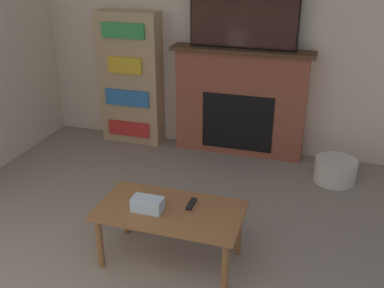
# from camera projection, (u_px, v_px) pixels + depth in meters

# --- Properties ---
(wall_back) EXTENTS (5.55, 0.06, 2.70)m
(wall_back) POSITION_uv_depth(u_px,v_px,m) (241.00, 29.00, 4.73)
(wall_back) COLOR beige
(wall_back) RESTS_ON ground_plane
(fireplace) EXTENTS (1.51, 0.28, 1.18)m
(fireplace) POSITION_uv_depth(u_px,v_px,m) (240.00, 102.00, 4.90)
(fireplace) COLOR brown
(fireplace) RESTS_ON ground_plane
(tv) EXTENTS (1.12, 0.03, 0.69)m
(tv) POSITION_uv_depth(u_px,v_px,m) (244.00, 14.00, 4.50)
(tv) COLOR black
(tv) RESTS_ON fireplace
(coffee_table) EXTENTS (1.05, 0.56, 0.45)m
(coffee_table) POSITION_uv_depth(u_px,v_px,m) (170.00, 216.00, 3.23)
(coffee_table) COLOR brown
(coffee_table) RESTS_ON ground_plane
(tissue_box) EXTENTS (0.22, 0.12, 0.10)m
(tissue_box) POSITION_uv_depth(u_px,v_px,m) (147.00, 204.00, 3.17)
(tissue_box) COLOR silver
(tissue_box) RESTS_ON coffee_table
(remote_control) EXTENTS (0.04, 0.15, 0.02)m
(remote_control) POSITION_uv_depth(u_px,v_px,m) (191.00, 204.00, 3.25)
(remote_control) COLOR black
(remote_control) RESTS_ON coffee_table
(bookshelf) EXTENTS (0.71, 0.29, 1.51)m
(bookshelf) POSITION_uv_depth(u_px,v_px,m) (131.00, 79.00, 5.16)
(bookshelf) COLOR tan
(bookshelf) RESTS_ON ground_plane
(storage_basket) EXTENTS (0.41, 0.41, 0.23)m
(storage_basket) POSITION_uv_depth(u_px,v_px,m) (335.00, 170.00, 4.46)
(storage_basket) COLOR silver
(storage_basket) RESTS_ON ground_plane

